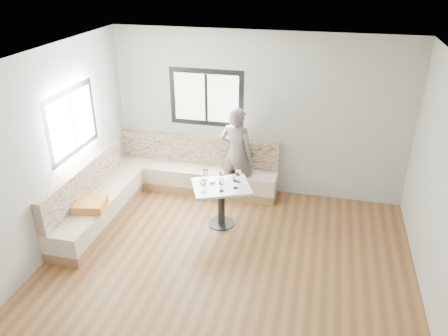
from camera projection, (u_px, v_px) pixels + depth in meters
The scene contains 11 objects.
room at pixel (219, 180), 5.25m from camera, with size 5.01×5.01×2.81m.
banquette at pixel (155, 185), 7.39m from camera, with size 2.90×2.80×0.95m.
table at pixel (221, 195), 6.69m from camera, with size 1.04×0.94×0.69m.
person at pixel (237, 154), 7.36m from camera, with size 0.60×0.39×1.64m, color #5E5658.
olive_ramekin at pixel (212, 181), 6.69m from camera, with size 0.10×0.10×0.04m.
wine_glass_a at pixel (203, 183), 6.36m from camera, with size 0.10×0.10×0.22m.
wine_glass_b at pixel (222, 182), 6.39m from camera, with size 0.10×0.10×0.22m.
wine_glass_c at pixel (236, 179), 6.47m from camera, with size 0.10×0.10×0.22m.
wine_glass_d at pixel (222, 173), 6.66m from camera, with size 0.10×0.10×0.22m.
wine_glass_e at pixel (238, 173), 6.66m from camera, with size 0.10×0.10×0.22m.
wine_glass_f at pixel (205, 172), 6.70m from camera, with size 0.10×0.10×0.22m.
Camera 1 is at (1.07, -4.42, 3.85)m, focal length 35.00 mm.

